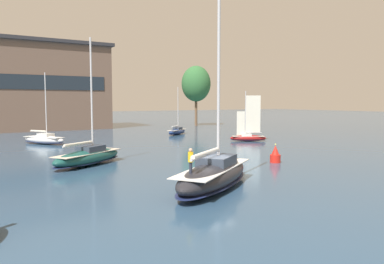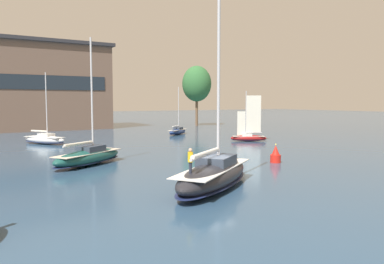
{
  "view_description": "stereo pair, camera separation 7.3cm",
  "coord_description": "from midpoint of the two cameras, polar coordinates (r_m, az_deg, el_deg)",
  "views": [
    {
      "loc": [
        -15.23,
        -21.69,
        6.22
      ],
      "look_at": [
        0.0,
        3.0,
        3.83
      ],
      "focal_mm": 35.0,
      "sensor_mm": 36.0,
      "label": 1
    },
    {
      "loc": [
        -15.16,
        -21.73,
        6.22
      ],
      "look_at": [
        0.0,
        3.0,
        3.83
      ],
      "focal_mm": 35.0,
      "sensor_mm": 36.0,
      "label": 2
    }
  ],
  "objects": [
    {
      "name": "ground_plane",
      "position": [
        27.22,
        3.27,
        -8.51
      ],
      "size": [
        400.0,
        400.0,
        0.0
      ],
      "primitive_type": "plane",
      "color": "#2D4C6B"
    },
    {
      "name": "waterfront_building",
      "position": [
        88.69,
        -25.12,
        6.41
      ],
      "size": [
        38.24,
        15.55,
        18.98
      ],
      "color": "brown",
      "rests_on": "ground"
    },
    {
      "name": "tree_shore_center",
      "position": [
        95.04,
        0.6,
        7.34
      ],
      "size": [
        7.34,
        7.34,
        15.12
      ],
      "color": "brown",
      "rests_on": "ground"
    },
    {
      "name": "sailboat_main",
      "position": [
        27.03,
        3.3,
        -6.37
      ],
      "size": [
        10.86,
        8.81,
        15.18
      ],
      "color": "#232328",
      "rests_on": "ground"
    },
    {
      "name": "sailboat_moored_near_marina",
      "position": [
        58.97,
        8.5,
        -0.72
      ],
      "size": [
        5.64,
        4.36,
        7.81
      ],
      "color": "maroon",
      "rests_on": "ground"
    },
    {
      "name": "sailboat_moored_mid_channel",
      "position": [
        37.97,
        -15.6,
        -3.61
      ],
      "size": [
        8.94,
        7.04,
        12.4
      ],
      "color": "#194C47",
      "rests_on": "ground"
    },
    {
      "name": "sailboat_moored_far_slip",
      "position": [
        58.66,
        -21.65,
        -1.02
      ],
      "size": [
        5.8,
        7.49,
        10.35
      ],
      "color": "silver",
      "rests_on": "ground"
    },
    {
      "name": "sailboat_moored_outer_mooring",
      "position": [
        70.12,
        -2.32,
        0.12
      ],
      "size": [
        6.22,
        5.36,
        8.89
      ],
      "color": "navy",
      "rests_on": "ground"
    },
    {
      "name": "channel_buoy",
      "position": [
        38.96,
        12.52,
        -3.45
      ],
      "size": [
        1.06,
        1.06,
        1.93
      ],
      "color": "red",
      "rests_on": "ground"
    }
  ]
}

